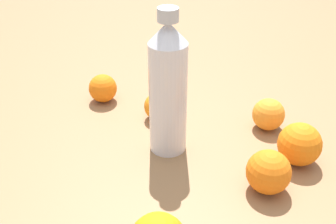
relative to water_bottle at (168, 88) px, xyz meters
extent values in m
plane|color=olive|center=(0.04, 0.03, -0.13)|extent=(2.40, 2.40, 0.00)
cylinder|color=silver|center=(0.00, 0.00, -0.02)|extent=(0.07, 0.07, 0.22)
cone|color=silver|center=(0.00, 0.00, 0.10)|extent=(0.07, 0.07, 0.04)
cylinder|color=#B2B7BF|center=(0.00, 0.00, 0.14)|extent=(0.04, 0.04, 0.02)
sphere|color=orange|center=(0.07, -0.21, -0.10)|extent=(0.07, 0.07, 0.07)
sphere|color=orange|center=(0.10, 0.02, -0.10)|extent=(0.06, 0.06, 0.06)
sphere|color=orange|center=(-0.12, -0.17, -0.09)|extent=(0.08, 0.08, 0.08)
sphere|color=orange|center=(0.18, 0.15, -0.10)|extent=(0.06, 0.06, 0.06)
sphere|color=orange|center=(-0.05, -0.24, -0.09)|extent=(0.08, 0.08, 0.08)
camera|label=1|loc=(-0.65, 0.00, 0.35)|focal=44.12mm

